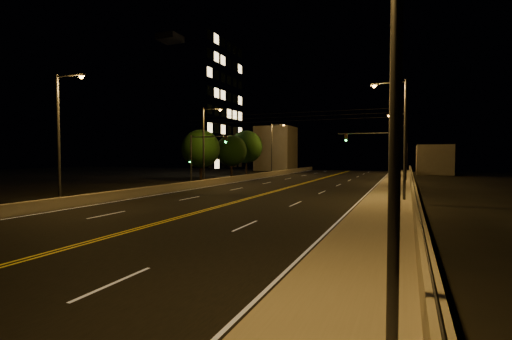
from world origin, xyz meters
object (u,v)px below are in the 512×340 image
at_px(streetlight_5, 206,141).
at_px(tree_1, 231,151).
at_px(streetlight_1, 401,132).
at_px(streetlight_4, 61,131).
at_px(building_tower, 171,108).
at_px(tree_0, 201,149).
at_px(streetlight_2, 404,142).
at_px(streetlight_6, 273,145).
at_px(traffic_signal_right, 383,154).
at_px(tree_2, 246,147).
at_px(streetlight_0, 378,56).
at_px(streetlight_3, 405,146).
at_px(traffic_signal_left, 199,154).

distance_m(streetlight_5, tree_1, 16.66).
relative_size(streetlight_1, tree_1, 1.34).
xyz_separation_m(streetlight_4, building_tower, (-20.68, 41.91, 7.48)).
height_order(streetlight_1, tree_0, streetlight_1).
relative_size(streetlight_2, tree_1, 1.34).
relative_size(streetlight_6, traffic_signal_right, 1.59).
bearing_deg(streetlight_1, tree_0, 150.94).
relative_size(streetlight_2, tree_2, 1.14).
bearing_deg(streetlight_0, tree_1, 118.72).
bearing_deg(tree_2, streetlight_5, -77.82).
relative_size(tree_0, tree_2, 0.88).
distance_m(building_tower, tree_2, 17.50).
relative_size(streetlight_2, streetlight_4, 1.00).
height_order(streetlight_3, tree_1, streetlight_3).
xyz_separation_m(building_tower, tree_2, (15.70, 0.64, -7.71)).
bearing_deg(streetlight_5, streetlight_4, -90.00).
relative_size(streetlight_2, streetlight_5, 1.00).
xyz_separation_m(streetlight_6, traffic_signal_left, (1.16, -26.85, -1.59)).
height_order(streetlight_2, traffic_signal_left, streetlight_2).
distance_m(streetlight_0, streetlight_4, 24.48).
bearing_deg(streetlight_3, streetlight_4, -111.46).
height_order(streetlight_3, streetlight_4, same).
bearing_deg(traffic_signal_right, streetlight_4, -140.95).
distance_m(streetlight_1, streetlight_6, 38.72).
height_order(streetlight_3, tree_2, streetlight_3).
distance_m(streetlight_1, tree_2, 41.36).
xyz_separation_m(streetlight_4, tree_2, (-4.98, 42.56, -0.23)).
xyz_separation_m(streetlight_1, streetlight_2, (0.00, 22.69, 0.00)).
xyz_separation_m(traffic_signal_right, traffic_signal_left, (-18.71, 0.00, 0.00)).
bearing_deg(traffic_signal_left, traffic_signal_right, 0.00).
bearing_deg(tree_0, traffic_signal_left, -60.08).
distance_m(streetlight_5, streetlight_6, 23.47).
distance_m(streetlight_3, traffic_signal_left, 43.47).
bearing_deg(tree_1, streetlight_0, -61.28).
distance_m(streetlight_6, tree_2, 5.00).
bearing_deg(streetlight_4, tree_0, 98.74).
height_order(streetlight_1, streetlight_3, same).
xyz_separation_m(streetlight_2, tree_2, (-26.42, 9.14, -0.23)).
distance_m(streetlight_6, tree_0, 18.62).
bearing_deg(tree_1, streetlight_5, -74.30).
xyz_separation_m(streetlight_6, tree_2, (-4.98, -0.41, -0.23)).
distance_m(building_tower, tree_0, 25.46).
distance_m(streetlight_1, streetlight_4, 23.97).
bearing_deg(tree_2, streetlight_4, -83.33).
height_order(tree_0, tree_1, tree_0).
bearing_deg(traffic_signal_left, streetlight_5, 108.98).
height_order(streetlight_4, tree_1, streetlight_4).
bearing_deg(streetlight_1, streetlight_0, -90.00).
relative_size(streetlight_3, traffic_signal_left, 1.59).
relative_size(streetlight_6, tree_0, 1.30).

